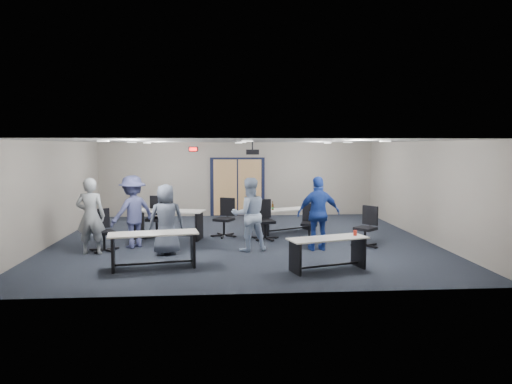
{
  "coord_description": "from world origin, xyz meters",
  "views": [
    {
      "loc": [
        -0.51,
        -12.22,
        2.57
      ],
      "look_at": [
        0.34,
        -0.3,
        1.36
      ],
      "focal_mm": 32.0,
      "sensor_mm": 36.0,
      "label": 1
    }
  ],
  "objects": [
    {
      "name": "back_wall",
      "position": [
        0.0,
        4.5,
        1.35
      ],
      "size": [
        10.0,
        0.04,
        2.7
      ],
      "primitive_type": "cube",
      "color": "gray",
      "rests_on": "floor"
    },
    {
      "name": "person_lightblue",
      "position": [
        0.11,
        -1.2,
        0.9
      ],
      "size": [
        1.0,
        0.85,
        1.8
      ],
      "primitive_type": "imported",
      "rotation": [
        0.0,
        0.0,
        3.35
      ],
      "color": "#A6BBDC",
      "rests_on": "floor"
    },
    {
      "name": "chair_loose_left",
      "position": [
        -3.44,
        -1.01,
        0.51
      ],
      "size": [
        0.89,
        0.89,
        1.03
      ],
      "primitive_type": null,
      "rotation": [
        0.0,
        0.0,
        0.56
      ],
      "color": "black",
      "rests_on": "floor"
    },
    {
      "name": "chair_back_d",
      "position": [
        1.81,
        -0.08,
        0.49
      ],
      "size": [
        0.77,
        0.77,
        0.99
      ],
      "primitive_type": null,
      "rotation": [
        0.0,
        0.0,
        -0.28
      ],
      "color": "black",
      "rests_on": "floor"
    },
    {
      "name": "chair_loose_right",
      "position": [
        3.08,
        -1.0,
        0.52
      ],
      "size": [
        0.92,
        0.92,
        1.04
      ],
      "primitive_type": null,
      "rotation": [
        0.0,
        0.0,
        -0.86
      ],
      "color": "black",
      "rests_on": "floor"
    },
    {
      "name": "ceiling",
      "position": [
        0.0,
        0.0,
        2.7
      ],
      "size": [
        10.0,
        9.0,
        0.04
      ],
      "primitive_type": "cube",
      "color": "silver",
      "rests_on": "back_wall"
    },
    {
      "name": "ceiling_can_lights",
      "position": [
        0.0,
        0.25,
        2.67
      ],
      "size": [
        6.24,
        5.74,
        0.02
      ],
      "primitive_type": null,
      "color": "white",
      "rests_on": "ceiling"
    },
    {
      "name": "left_wall",
      "position": [
        -5.0,
        0.0,
        1.35
      ],
      "size": [
        0.04,
        9.0,
        2.7
      ],
      "primitive_type": "cube",
      "color": "gray",
      "rests_on": "floor"
    },
    {
      "name": "chair_back_c",
      "position": [
        0.62,
        0.1,
        0.55
      ],
      "size": [
        0.81,
        0.81,
        1.09
      ],
      "primitive_type": null,
      "rotation": [
        0.0,
        0.0,
        0.2
      ],
      "color": "black",
      "rests_on": "floor"
    },
    {
      "name": "person_back",
      "position": [
        -2.81,
        -0.61,
        0.92
      ],
      "size": [
        1.34,
        1.29,
        1.83
      ],
      "primitive_type": "imported",
      "rotation": [
        0.0,
        0.0,
        3.87
      ],
      "color": "#424777",
      "rests_on": "floor"
    },
    {
      "name": "person_navy",
      "position": [
        1.82,
        -1.26,
        0.92
      ],
      "size": [
        1.11,
        0.54,
        1.83
      ],
      "primitive_type": "imported",
      "rotation": [
        0.0,
        0.0,
        3.23
      ],
      "color": "#1B3796",
      "rests_on": "floor"
    },
    {
      "name": "chair_back_a",
      "position": [
        -2.39,
        0.53,
        0.58
      ],
      "size": [
        0.81,
        0.81,
        1.17
      ],
      "primitive_type": null,
      "rotation": [
        0.0,
        0.0,
        -0.12
      ],
      "color": "black",
      "rests_on": "floor"
    },
    {
      "name": "right_wall",
      "position": [
        5.0,
        0.0,
        1.35
      ],
      "size": [
        0.04,
        9.0,
        2.7
      ],
      "primitive_type": "cube",
      "color": "gray",
      "rests_on": "floor"
    },
    {
      "name": "front_wall",
      "position": [
        0.0,
        -4.5,
        1.35
      ],
      "size": [
        10.0,
        0.04,
        2.7
      ],
      "primitive_type": "cube",
      "color": "gray",
      "rests_on": "floor"
    },
    {
      "name": "table_back_right",
      "position": [
        1.35,
        1.09,
        0.49
      ],
      "size": [
        1.83,
        1.25,
        0.97
      ],
      "rotation": [
        0.0,
        0.0,
        0.43
      ],
      "color": "beige",
      "rests_on": "floor"
    },
    {
      "name": "table_front_left",
      "position": [
        -1.99,
        -2.64,
        0.51
      ],
      "size": [
        1.93,
        0.94,
        0.75
      ],
      "rotation": [
        0.0,
        0.0,
        0.18
      ],
      "color": "beige",
      "rests_on": "floor"
    },
    {
      "name": "floor",
      "position": [
        0.0,
        0.0,
        0.0
      ],
      "size": [
        10.0,
        10.0,
        0.0
      ],
      "primitive_type": "plane",
      "color": "black",
      "rests_on": "ground"
    },
    {
      "name": "exit_sign",
      "position": [
        -1.6,
        4.44,
        2.45
      ],
      "size": [
        0.32,
        0.07,
        0.18
      ],
      "color": "black",
      "rests_on": "back_wall"
    },
    {
      "name": "chair_back_b",
      "position": [
        -0.51,
        0.56,
        0.55
      ],
      "size": [
        0.93,
        0.93,
        1.09
      ],
      "primitive_type": null,
      "rotation": [
        0.0,
        0.0,
        -0.48
      ],
      "color": "black",
      "rests_on": "floor"
    },
    {
      "name": "table_front_right",
      "position": [
        1.64,
        -3.07,
        0.47
      ],
      "size": [
        1.77,
        1.01,
        0.79
      ],
      "rotation": [
        0.0,
        0.0,
        0.29
      ],
      "color": "beige",
      "rests_on": "floor"
    },
    {
      "name": "person_plaid",
      "position": [
        -1.87,
        -1.44,
        0.84
      ],
      "size": [
        0.92,
        0.7,
        1.68
      ],
      "primitive_type": "imported",
      "rotation": [
        0.0,
        0.0,
        3.36
      ],
      "color": "#4C5568",
      "rests_on": "floor"
    },
    {
      "name": "double_door",
      "position": [
        0.0,
        4.46,
        1.05
      ],
      "size": [
        2.0,
        0.07,
        2.2
      ],
      "color": "black",
      "rests_on": "back_wall"
    },
    {
      "name": "ceiling_projector",
      "position": [
        0.3,
        0.5,
        2.4
      ],
      "size": [
        0.35,
        0.32,
        0.37
      ],
      "color": "black",
      "rests_on": "ceiling"
    },
    {
      "name": "person_gray",
      "position": [
        -3.65,
        -1.31,
        0.92
      ],
      "size": [
        0.67,
        0.45,
        1.83
      ],
      "primitive_type": "imported",
      "rotation": [
        0.0,
        0.0,
        3.16
      ],
      "color": "gray",
      "rests_on": "floor"
    },
    {
      "name": "table_back_left",
      "position": [
        -2.04,
        0.4,
        0.55
      ],
      "size": [
        2.07,
        1.11,
        0.8
      ],
      "rotation": [
        0.0,
        0.0,
        -0.24
      ],
      "color": "beige",
      "rests_on": "floor"
    }
  ]
}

